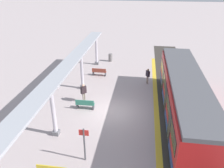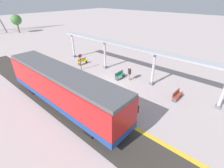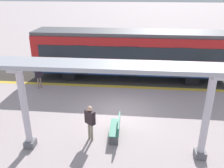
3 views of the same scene
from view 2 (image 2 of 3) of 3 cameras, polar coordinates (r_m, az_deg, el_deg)
ground_plane at (r=18.17m, az=-1.63°, el=-0.27°), size 176.00×176.00×0.00m
tactile_edge_strip at (r=16.13m, az=-10.24°, el=-4.87°), size 0.40×26.89×0.01m
trackbed at (r=15.31m, az=-15.45°, el=-7.59°), size 3.20×38.89×0.01m
train_near_carriage at (r=14.59m, az=-17.08°, el=-1.23°), size 2.65×13.67×3.48m
canopy_pillar_nearest at (r=16.46m, az=34.79°, el=-1.76°), size 1.10×0.44×3.69m
canopy_pillar_second at (r=17.95m, az=14.28°, el=5.09°), size 1.10×0.44×3.69m
canopy_pillar_third at (r=21.80m, az=-2.51°, el=10.17°), size 1.10×0.44×3.69m
canopy_pillar_fourth at (r=26.80m, az=-13.49°, el=12.98°), size 1.10×0.44×3.69m
canopy_beam at (r=19.13m, az=5.08°, el=13.37°), size 1.20×21.37×0.16m
bench_near_end at (r=24.04m, az=-10.38°, el=7.91°), size 1.50×0.45×0.86m
bench_mid_platform at (r=19.41m, az=2.73°, el=3.17°), size 1.51×0.48×0.86m
bench_far_end at (r=16.74m, az=21.81°, el=-3.55°), size 1.51×0.47×0.86m
platform_info_sign at (r=21.81m, az=-11.07°, el=8.14°), size 0.56×0.10×2.20m
passenger_waiting_near_edge at (r=12.90m, az=8.37°, el=-8.94°), size 0.42×0.50×1.59m
passenger_by_the_benches at (r=18.83m, az=6.18°, el=4.22°), size 0.46×0.52×1.68m
tree_right_background at (r=51.21m, az=-30.63°, el=18.83°), size 2.59×2.59×4.55m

